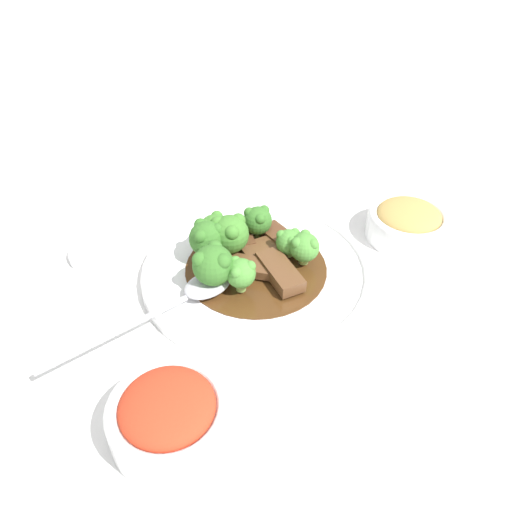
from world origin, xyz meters
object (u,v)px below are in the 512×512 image
Objects in this scene: broccoli_floret_1 at (304,247)px; broccoli_floret_5 at (207,238)px; main_plate at (256,270)px; beef_strip_2 at (260,248)px; broccoli_floret_3 at (289,242)px; beef_strip_1 at (237,238)px; broccoli_floret_7 at (215,230)px; broccoli_floret_0 at (230,233)px; beef_strip_0 at (246,264)px; sauce_dish at (98,251)px; broccoli_floret_2 at (241,273)px; beef_strip_3 at (280,271)px; side_bowl_kimchi at (169,416)px; broccoli_floret_6 at (258,220)px; broccoli_floret_4 at (213,264)px; beef_strip_4 at (280,238)px; side_bowl_appetizer at (408,222)px; serving_spoon at (191,294)px.

broccoli_floret_5 is (-0.08, 0.09, 0.01)m from broccoli_floret_1.
main_plate is 0.07m from broccoli_floret_1.
beef_strip_2 is 1.51× the size of broccoli_floret_3.
broccoli_floret_5 is (-0.05, -0.00, 0.03)m from beef_strip_1.
main_plate is 0.08m from broccoli_floret_7.
beef_strip_0 is at bearing -96.69° from broccoli_floret_0.
sauce_dish is (-0.14, 0.13, -0.02)m from beef_strip_1.
sauce_dish is (-0.08, 0.20, -0.04)m from broccoli_floret_2.
beef_strip_3 is 1.86× the size of broccoli_floret_2.
broccoli_floret_2 is at bearing -176.88° from broccoli_floret_3.
beef_strip_2 is (0.04, 0.01, -0.00)m from beef_strip_0.
sauce_dish is at bearing 124.74° from main_plate.
broccoli_floret_6 is at bearing 29.99° from side_bowl_kimchi.
broccoli_floret_6 is at bearing 89.39° from broccoli_floret_3.
beef_strip_2 is at bearing 71.66° from beef_strip_3.
beef_strip_1 is at bearing 30.29° from broccoli_floret_4.
main_plate is 0.08m from broccoli_floret_4.
broccoli_floret_0 reaches higher than broccoli_floret_3.
broccoli_floret_5 is (0.03, 0.04, -0.00)m from broccoli_floret_4.
beef_strip_3 is 0.25m from sauce_dish.
beef_strip_0 is 1.52× the size of broccoli_floret_7.
main_plate is 4.46× the size of beef_strip_4.
broccoli_floret_4 reaches higher than beef_strip_2.
broccoli_floret_6 is at bearing -18.06° from beef_strip_1.
side_bowl_appetizer reaches higher than beef_strip_2.
side_bowl_kimchi is at bearing -153.60° from main_plate.
broccoli_floret_1 is at bearing -66.47° from beef_strip_2.
broccoli_floret_5 is (0.01, 0.07, 0.01)m from broccoli_floret_2.
side_bowl_kimchi is (-0.15, -0.11, -0.02)m from broccoli_floret_4.
side_bowl_kimchi is (-0.26, -0.07, -0.02)m from broccoli_floret_1.
sauce_dish is at bearing 134.66° from broccoli_floret_7.
beef_strip_1 is 0.09m from beef_strip_3.
beef_strip_0 is at bearing -2.20° from broccoli_floret_4.
broccoli_floret_1 is 0.39× the size of side_bowl_appetizer.
broccoli_floret_5 reaches higher than broccoli_floret_1.
beef_strip_1 is 0.54× the size of side_bowl_appetizer.
beef_strip_2 is 0.03m from beef_strip_4.
broccoli_floret_4 is 1.05× the size of broccoli_floret_5.
beef_strip_3 is 1.05× the size of sauce_dish.
broccoli_floret_5 is at bearing 154.90° from broccoli_floret_0.
broccoli_floret_7 is at bearing 124.84° from broccoli_floret_3.
broccoli_floret_2 is 0.18× the size of serving_spoon.
broccoli_floret_7 reaches higher than side_bowl_kimchi.
beef_strip_1 is at bearing 134.71° from beef_strip_4.
beef_strip_2 is at bearing -34.92° from broccoli_floret_0.
broccoli_floret_3 is (0.04, 0.02, 0.01)m from beef_strip_3.
broccoli_floret_5 is at bearing 149.27° from beef_strip_2.
side_bowl_kimchi is at bearing -107.23° from sauce_dish.
beef_strip_3 reaches higher than main_plate.
broccoli_floret_3 is 0.06m from broccoli_floret_6.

